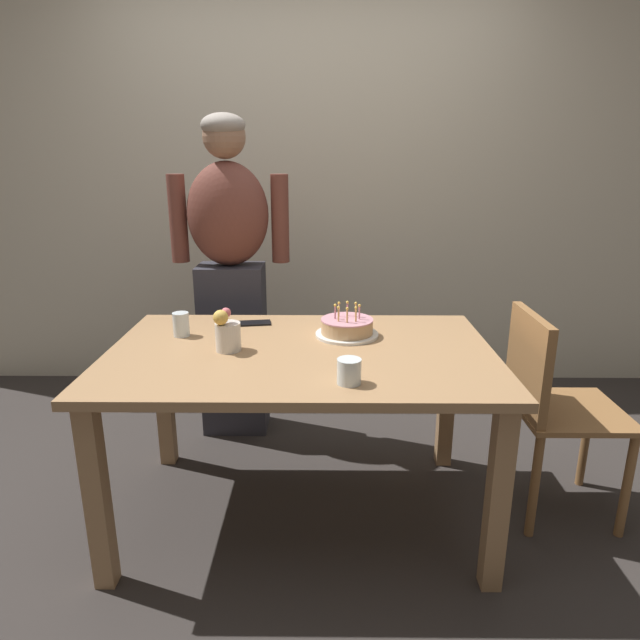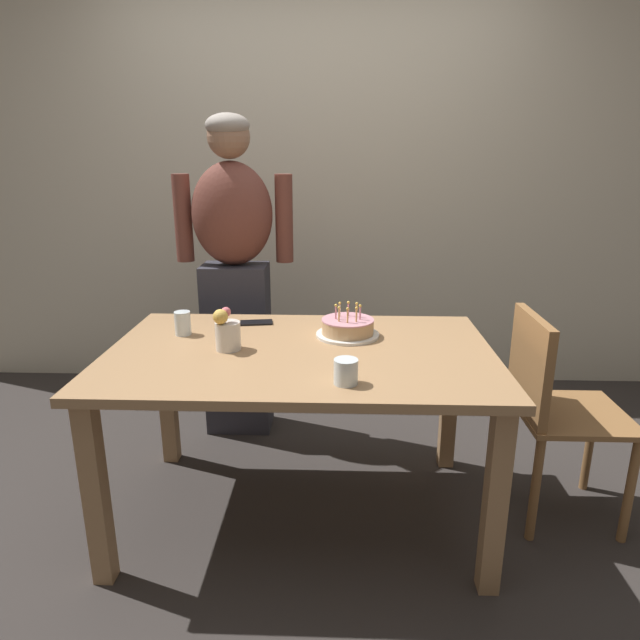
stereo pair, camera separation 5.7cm
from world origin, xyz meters
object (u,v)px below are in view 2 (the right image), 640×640
Objects in this scene: water_glass_far at (183,323)px; dining_chair at (551,401)px; birthday_cake at (348,328)px; cell_phone at (256,323)px; water_glass_near at (346,372)px; flower_vase at (227,332)px; person_man_bearded at (235,274)px.

dining_chair is at bearing -4.58° from water_glass_far.
birthday_cake is 1.83× the size of cell_phone.
cell_phone is 0.17× the size of dining_chair.
water_glass_far is (-0.69, -0.01, 0.01)m from birthday_cake.
dining_chair reaches higher than water_glass_near.
water_glass_far is at bearing 141.02° from flower_vase.
person_man_bearded is at bearing 133.76° from birthday_cake.
birthday_cake is at bearing 88.63° from water_glass_near.
dining_chair is (1.40, -0.73, -0.36)m from person_man_bearded.
water_glass_near is 0.84m from water_glass_far.
water_glass_far is at bearing 79.82° from person_man_bearded.
flower_vase is 0.80m from person_man_bearded.
birthday_cake is 0.87m from dining_chair.
water_glass_near is at bearing 117.21° from person_man_bearded.
cell_phone is 0.84× the size of flower_vase.
flower_vase reaches higher than water_glass_near.
water_glass_near is at bearing -36.05° from water_glass_far.
water_glass_far is (-0.68, 0.49, 0.01)m from water_glass_near.
birthday_cake is at bearing 133.76° from person_man_bearded.
cell_phone is 0.09× the size of person_man_bearded.
person_man_bearded is at bearing 102.56° from cell_phone.
flower_vase reaches higher than cell_phone.
flower_vase is 0.20× the size of dining_chair.
water_glass_far is 0.29m from flower_vase.
water_glass_far reaches higher than cell_phone.
flower_vase is at bearing -108.70° from cell_phone.
water_glass_far is 0.33m from cell_phone.
water_glass_far is 0.11× the size of dining_chair.
water_glass_near reaches higher than cell_phone.
birthday_cake is 3.09× the size of water_glass_near.
dining_chair is (1.23, -0.29, -0.23)m from cell_phone.
birthday_cake is at bearing 21.69° from flower_vase.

